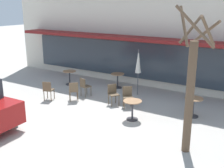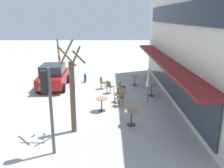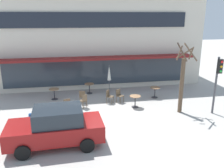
{
  "view_description": "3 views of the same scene",
  "coord_description": "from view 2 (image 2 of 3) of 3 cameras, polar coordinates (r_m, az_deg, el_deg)",
  "views": [
    {
      "loc": [
        6.51,
        -7.09,
        4.27
      ],
      "look_at": [
        0.22,
        2.92,
        0.84
      ],
      "focal_mm": 45.0,
      "sensor_mm": 36.0,
      "label": 1
    },
    {
      "loc": [
        14.42,
        2.11,
        5.14
      ],
      "look_at": [
        0.46,
        2.26,
        1.17
      ],
      "focal_mm": 38.0,
      "sensor_mm": 36.0,
      "label": 2
    },
    {
      "loc": [
        -2.0,
        -11.92,
        5.66
      ],
      "look_at": [
        0.66,
        2.96,
        1.23
      ],
      "focal_mm": 38.0,
      "sensor_mm": 36.0,
      "label": 3
    }
  ],
  "objects": [
    {
      "name": "cafe_table_mid_patio",
      "position": [
        13.33,
        -2.52,
        -4.42
      ],
      "size": [
        0.7,
        0.7,
        0.76
      ],
      "color": "#333338",
      "rests_on": "ground"
    },
    {
      "name": "traffic_light_pole",
      "position": [
        8.97,
        -15.25,
        -3.17
      ],
      "size": [
        0.26,
        0.44,
        3.4
      ],
      "color": "#47474C",
      "rests_on": "ground"
    },
    {
      "name": "parked_sedan",
      "position": [
        18.19,
        -13.93,
        1.88
      ],
      "size": [
        4.26,
        2.14,
        1.76
      ],
      "color": "maroon",
      "rests_on": "ground"
    },
    {
      "name": "ground_plane",
      "position": [
        15.45,
        -8.46,
        -3.72
      ],
      "size": [
        80.0,
        80.0,
        0.0
      ],
      "primitive_type": "plane",
      "color": "#ADA8A0"
    },
    {
      "name": "street_tree",
      "position": [
        10.66,
        -9.57,
        -1.7
      ],
      "size": [
        1.14,
        1.27,
        4.23
      ],
      "color": "brown",
      "rests_on": "ground"
    },
    {
      "name": "cafe_table_streetside",
      "position": [
        16.05,
        9.51,
        -1.07
      ],
      "size": [
        0.7,
        0.7,
        0.76
      ],
      "color": "#333338",
      "rests_on": "ground"
    },
    {
      "name": "cafe_table_near_wall",
      "position": [
        18.31,
        5.52,
        1.2
      ],
      "size": [
        0.7,
        0.7,
        0.76
      ],
      "color": "#333338",
      "rests_on": "ground"
    },
    {
      "name": "cafe_table_by_tree",
      "position": [
        11.65,
        4.7,
        -7.55
      ],
      "size": [
        0.7,
        0.7,
        0.76
      ],
      "color": "#333338",
      "rests_on": "ground"
    },
    {
      "name": "cafe_chair_3",
      "position": [
        14.75,
        1.65,
        -2.34
      ],
      "size": [
        0.56,
        0.56,
        0.89
      ],
      "color": "brown",
      "rests_on": "ground"
    },
    {
      "name": "cafe_chair_4",
      "position": [
        14.09,
        1.93,
        -3.23
      ],
      "size": [
        0.56,
        0.56,
        0.89
      ],
      "color": "brown",
      "rests_on": "ground"
    },
    {
      "name": "cafe_chair_2",
      "position": [
        16.4,
        2.22,
        -0.46
      ],
      "size": [
        0.5,
        0.5,
        0.89
      ],
      "color": "brown",
      "rests_on": "ground"
    },
    {
      "name": "cafe_chair_0",
      "position": [
        17.39,
        -2.33,
        0.5
      ],
      "size": [
        0.51,
        0.51,
        0.89
      ],
      "color": "brown",
      "rests_on": "ground"
    },
    {
      "name": "patio_umbrella_green_folded",
      "position": [
        14.33,
        8.75,
        1.52
      ],
      "size": [
        0.28,
        0.28,
        2.2
      ],
      "color": "#4C4C51",
      "rests_on": "ground"
    },
    {
      "name": "cafe_chair_1",
      "position": [
        16.38,
        -0.58,
        -0.47
      ],
      "size": [
        0.57,
        0.57,
        0.89
      ],
      "color": "brown",
      "rests_on": "ground"
    },
    {
      "name": "fire_hydrant",
      "position": [
        19.33,
        -6.47,
        1.46
      ],
      "size": [
        0.36,
        0.2,
        0.71
      ],
      "color": "#1E4C8C",
      "rests_on": "ground"
    }
  ]
}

